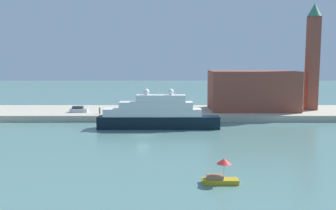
# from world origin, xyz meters

# --- Properties ---
(ground) EXTENTS (400.00, 400.00, 0.00)m
(ground) POSITION_xyz_m (0.00, 0.00, 0.00)
(ground) COLOR slate
(quay_dock) EXTENTS (110.00, 21.35, 1.48)m
(quay_dock) POSITION_xyz_m (0.00, 26.67, 0.74)
(quay_dock) COLOR #B7AD99
(quay_dock) RESTS_ON ground
(large_yacht) EXTENTS (25.72, 3.65, 9.80)m
(large_yacht) POSITION_xyz_m (2.46, 7.94, 2.85)
(large_yacht) COLOR black
(large_yacht) RESTS_ON ground
(small_motorboat) EXTENTS (4.23, 1.76, 3.00)m
(small_motorboat) POSITION_xyz_m (10.90, -28.00, 1.07)
(small_motorboat) COLOR #B7991E
(small_motorboat) RESTS_ON ground
(harbor_building) EXTENTS (21.94, 13.48, 10.18)m
(harbor_building) POSITION_xyz_m (26.78, 27.12, 6.58)
(harbor_building) COLOR brown
(harbor_building) RESTS_ON quay_dock
(bell_tower) EXTENTS (3.69, 3.69, 27.29)m
(bell_tower) POSITION_xyz_m (42.21, 27.17, 16.04)
(bell_tower) COLOR brown
(bell_tower) RESTS_ON quay_dock
(parked_car) EXTENTS (4.39, 1.85, 1.52)m
(parked_car) POSITION_xyz_m (-17.54, 22.41, 2.14)
(parked_car) COLOR silver
(parked_car) RESTS_ON quay_dock
(person_figure) EXTENTS (0.36, 0.36, 1.76)m
(person_figure) POSITION_xyz_m (-11.66, 18.84, 2.30)
(person_figure) COLOR #4C4C4C
(person_figure) RESTS_ON quay_dock
(mooring_bollard) EXTENTS (0.42, 0.42, 0.85)m
(mooring_bollard) POSITION_xyz_m (6.73, 17.23, 1.91)
(mooring_bollard) COLOR black
(mooring_bollard) RESTS_ON quay_dock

